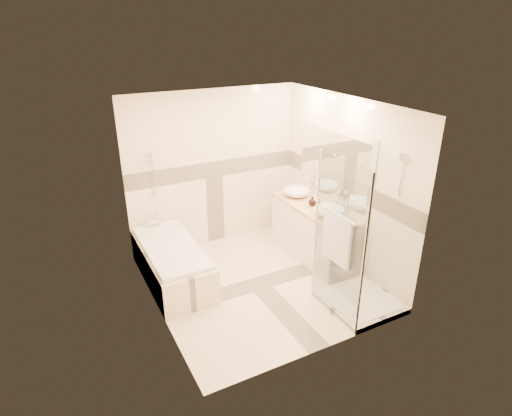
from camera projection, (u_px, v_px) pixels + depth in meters
name	position (u px, v px, depth m)	size (l,w,h in m)	color
room	(261.00, 201.00, 5.57)	(2.82, 3.02, 2.52)	#F3DDC1
bathtub	(172.00, 261.00, 6.01)	(0.75, 1.70, 0.56)	#F8E2C7
vanity	(313.00, 231.00, 6.59)	(0.58, 1.62, 0.85)	white
shower_enclosure	(352.00, 271.00, 5.40)	(0.96, 0.93, 2.04)	#F8E2C7
vessel_sink_near	(297.00, 191.00, 6.77)	(0.43, 0.43, 0.17)	white
vessel_sink_far	(329.00, 210.00, 6.07)	(0.44, 0.44, 0.18)	white
faucet_near	(308.00, 183.00, 6.82)	(0.12, 0.03, 0.30)	silver
faucet_far	(342.00, 203.00, 6.14)	(0.11, 0.03, 0.26)	silver
amenity_bottle_a	(318.00, 204.00, 6.30)	(0.08, 0.08, 0.17)	black
amenity_bottle_b	(312.00, 201.00, 6.42)	(0.11, 0.11, 0.14)	black
folded_towels	(291.00, 190.00, 6.93)	(0.14, 0.24, 0.08)	silver
rolled_towel	(153.00, 223.00, 6.46)	(0.09, 0.09, 0.20)	silver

